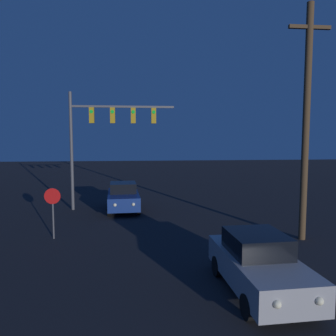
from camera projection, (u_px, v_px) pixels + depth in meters
The scene contains 5 objects.
car_near at pixel (259, 264), 8.88m from camera, with size 1.91×4.12×1.61m.
car_far at pixel (123, 197), 19.00m from camera, with size 1.96×4.14×1.61m.
traffic_signal_mast at pixel (104, 128), 19.02m from camera, with size 6.06×0.30×6.84m.
stop_sign at pixel (53, 204), 13.56m from camera, with size 0.66×0.07×2.13m.
utility_pole at pixel (306, 120), 13.20m from camera, with size 1.71×0.28×9.50m.
Camera 1 is at (-1.39, -0.97, 4.20)m, focal length 35.00 mm.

